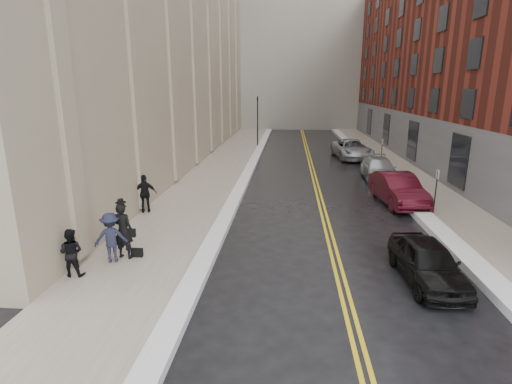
% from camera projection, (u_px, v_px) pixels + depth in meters
% --- Properties ---
extents(ground, '(160.00, 160.00, 0.00)m').
position_uv_depth(ground, '(264.00, 285.00, 12.70)').
color(ground, black).
rests_on(ground, ground).
extents(sidewalk_left, '(4.00, 64.00, 0.15)m').
position_uv_depth(sidewalk_left, '(215.00, 174.00, 28.46)').
color(sidewalk_left, gray).
rests_on(sidewalk_left, ground).
extents(sidewalk_right, '(3.00, 64.00, 0.15)m').
position_uv_depth(sidewalk_right, '(410.00, 178.00, 27.37)').
color(sidewalk_right, gray).
rests_on(sidewalk_right, ground).
extents(lane_stripe_a, '(0.12, 64.00, 0.01)m').
position_uv_depth(lane_stripe_a, '(312.00, 177.00, 27.92)').
color(lane_stripe_a, gold).
rests_on(lane_stripe_a, ground).
extents(lane_stripe_b, '(0.12, 64.00, 0.01)m').
position_uv_depth(lane_stripe_b, '(316.00, 177.00, 27.90)').
color(lane_stripe_b, gold).
rests_on(lane_stripe_b, ground).
extents(snow_ridge_left, '(0.70, 60.80, 0.26)m').
position_uv_depth(snow_ridge_left, '(247.00, 174.00, 28.26)').
color(snow_ridge_left, white).
rests_on(snow_ridge_left, ground).
extents(snow_ridge_right, '(0.85, 60.80, 0.30)m').
position_uv_depth(snow_ridge_right, '(382.00, 176.00, 27.50)').
color(snow_ridge_right, white).
rests_on(snow_ridge_right, ground).
extents(building_right, '(14.00, 50.00, 18.00)m').
position_uv_depth(building_right, '(507.00, 49.00, 31.15)').
color(building_right, maroon).
rests_on(building_right, ground).
extents(traffic_signal, '(0.18, 0.15, 5.20)m').
position_uv_depth(traffic_signal, '(258.00, 117.00, 41.03)').
color(traffic_signal, black).
rests_on(traffic_signal, ground).
extents(parking_sign_near, '(0.06, 0.35, 2.23)m').
position_uv_depth(parking_sign_near, '(436.00, 187.00, 19.42)').
color(parking_sign_near, black).
rests_on(parking_sign_near, ground).
extents(parking_sign_far, '(0.06, 0.35, 2.23)m').
position_uv_depth(parking_sign_far, '(382.00, 150.00, 30.98)').
color(parking_sign_far, black).
rests_on(parking_sign_far, ground).
extents(car_black, '(1.85, 4.11, 1.37)m').
position_uv_depth(car_black, '(427.00, 262.00, 12.72)').
color(car_black, black).
rests_on(car_black, ground).
extents(car_maroon, '(2.30, 5.13, 1.64)m').
position_uv_depth(car_maroon, '(398.00, 189.00, 21.29)').
color(car_maroon, '#400B16').
rests_on(car_maroon, ground).
extents(car_silver_near, '(2.08, 5.02, 1.45)m').
position_uv_depth(car_silver_near, '(379.00, 169.00, 26.91)').
color(car_silver_near, '#AAAEB2').
rests_on(car_silver_near, ground).
extents(car_silver_far, '(3.34, 6.19, 1.65)m').
position_uv_depth(car_silver_far, '(352.00, 149.00, 34.98)').
color(car_silver_far, '#A5A8AE').
rests_on(car_silver_far, ground).
extents(pedestrian_main, '(0.83, 0.62, 2.06)m').
position_uv_depth(pedestrian_main, '(123.00, 231.00, 14.09)').
color(pedestrian_main, black).
rests_on(pedestrian_main, sidewalk_left).
extents(pedestrian_a, '(0.80, 0.63, 1.59)m').
position_uv_depth(pedestrian_a, '(71.00, 252.00, 12.81)').
color(pedestrian_a, black).
rests_on(pedestrian_a, sidewalk_left).
extents(pedestrian_b, '(1.30, 0.99, 1.78)m').
position_uv_depth(pedestrian_b, '(111.00, 237.00, 13.83)').
color(pedestrian_b, '#1C1F32').
rests_on(pedestrian_b, sidewalk_left).
extents(pedestrian_c, '(1.18, 0.77, 1.87)m').
position_uv_depth(pedestrian_c, '(145.00, 194.00, 19.33)').
color(pedestrian_c, black).
rests_on(pedestrian_c, sidewalk_left).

